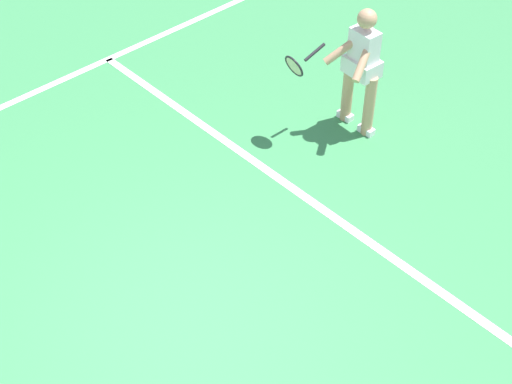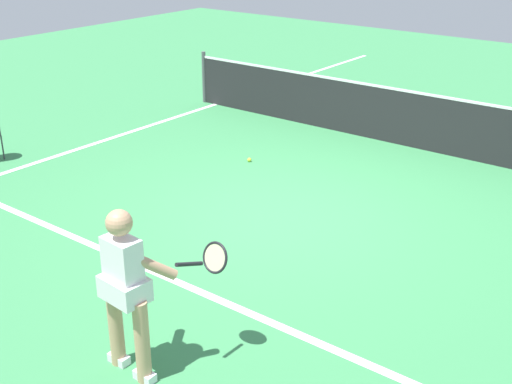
% 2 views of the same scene
% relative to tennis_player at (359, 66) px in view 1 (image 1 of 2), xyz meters
% --- Properties ---
extents(ground_plane, '(28.05, 28.05, 0.00)m').
position_rel_tennis_player_xyz_m(ground_plane, '(-0.95, 3.38, -0.85)').
color(ground_plane, '#38844C').
extents(service_line_marking, '(8.31, 0.10, 0.01)m').
position_rel_tennis_player_xyz_m(service_line_marking, '(-0.95, 1.32, -0.84)').
color(service_line_marking, white).
rests_on(service_line_marking, ground).
extents(tennis_player, '(0.82, 0.92, 1.55)m').
position_rel_tennis_player_xyz_m(tennis_player, '(0.00, 0.00, 0.00)').
color(tennis_player, tan).
rests_on(tennis_player, ground).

